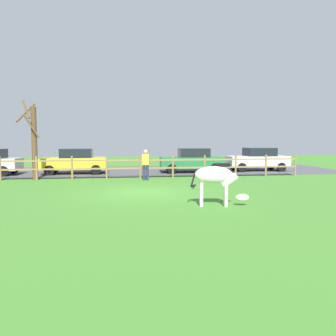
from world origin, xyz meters
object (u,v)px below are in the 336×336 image
Objects in this scene: parked_car_white at (258,159)px; crow_on_grass at (193,186)px; parked_car_green at (192,160)px; zebra at (216,178)px; parked_car_yellow at (75,161)px; visitor_near_fence at (146,163)px; bare_tree at (34,140)px.

crow_on_grass is at bearing -129.35° from parked_car_white.
parked_car_white is (6.08, 7.41, 0.72)m from crow_on_grass.
zebra is at bearing -97.82° from parked_car_green.
parked_car_green is (1.49, 10.85, -0.08)m from zebra.
parked_car_yellow and parked_car_green have the same top height.
visitor_near_fence is at bearing 118.29° from crow_on_grass.
parked_car_green is at bearing 15.30° from bare_tree.
bare_tree is 9.61m from parked_car_green.
visitor_near_fence is at bearing 103.58° from zebra.
parked_car_green is at bearing 47.08° from visitor_near_fence.
bare_tree reaches higher than visitor_near_fence.
bare_tree is 3.42m from parked_car_yellow.
zebra is 12.44m from parked_car_yellow.
bare_tree is 2.22× the size of zebra.
parked_car_yellow is at bearing -178.37° from parked_car_white.
zebra is at bearing -91.23° from crow_on_grass.
parked_car_white is at bearing 61.40° from zebra.
parked_car_yellow reaches higher than zebra.
bare_tree is 1.06× the size of parked_car_white.
parked_car_yellow reaches higher than crow_on_grass.
zebra is 7.55m from visitor_near_fence.
bare_tree is at bearing -167.92° from parked_car_white.
crow_on_grass is at bearing -61.71° from visitor_near_fence.
visitor_near_fence reaches higher than parked_car_yellow.
parked_car_green is at bearing -174.47° from parked_car_white.
bare_tree is at bearing 150.26° from crow_on_grass.
parked_car_yellow and parked_car_white have the same top height.
zebra is 12.87m from parked_car_white.
zebra is 1.17× the size of visitor_near_fence.
parked_car_green is (9.19, 2.51, -1.28)m from bare_tree.
visitor_near_fence is (5.92, -1.00, -1.22)m from bare_tree.
bare_tree reaches higher than zebra.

